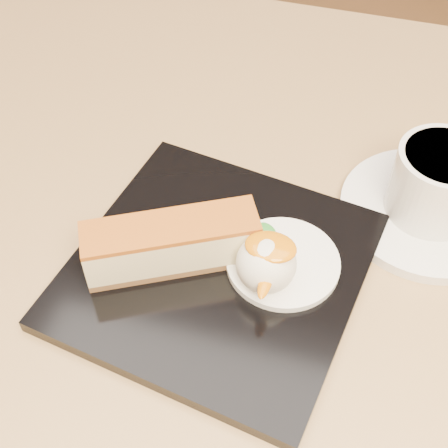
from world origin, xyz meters
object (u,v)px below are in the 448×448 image
(dessert_plate, at_px, (217,270))
(coffee_cup, at_px, (440,181))
(ice_cream_scoop, at_px, (266,263))
(saucer, at_px, (427,211))
(cheesecake, at_px, (172,243))
(table, at_px, (185,335))

(dessert_plate, relative_size, coffee_cup, 2.18)
(ice_cream_scoop, relative_size, saucer, 0.31)
(ice_cream_scoop, height_order, coffee_cup, coffee_cup)
(dessert_plate, relative_size, cheesecake, 1.62)
(ice_cream_scoop, bearing_deg, cheesecake, 180.00)
(dessert_plate, height_order, saucer, dessert_plate)
(table, xyz_separation_m, cheesecake, (0.01, -0.03, 0.19))
(dessert_plate, bearing_deg, table, 150.41)
(saucer, bearing_deg, table, -156.51)
(dessert_plate, distance_m, coffee_cup, 0.20)
(table, distance_m, saucer, 0.27)
(cheesecake, xyz_separation_m, saucer, (0.19, 0.12, -0.03))
(cheesecake, xyz_separation_m, ice_cream_scoop, (0.07, -0.00, 0.00))
(ice_cream_scoop, xyz_separation_m, coffee_cup, (0.12, 0.12, 0.01))
(ice_cream_scoop, height_order, saucer, ice_cream_scoop)
(dessert_plate, distance_m, cheesecake, 0.04)
(dessert_plate, height_order, coffee_cup, coffee_cup)
(table, distance_m, coffee_cup, 0.30)
(coffee_cup, bearing_deg, ice_cream_scoop, -151.35)
(table, height_order, coffee_cup, coffee_cup)
(cheesecake, relative_size, coffee_cup, 1.35)
(ice_cream_scoop, bearing_deg, coffee_cup, 44.49)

